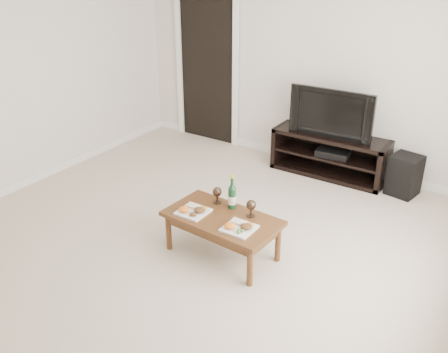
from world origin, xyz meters
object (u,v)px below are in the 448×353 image
subwoofer (404,175)px  coffee_table (222,236)px  media_console (329,155)px  television (334,111)px

subwoofer → coffee_table: (-1.10, -2.24, -0.03)m
media_console → coffee_table: bearing=-93.7°
subwoofer → coffee_table: size_ratio=0.45×
media_console → subwoofer: 0.95m
television → subwoofer: size_ratio=2.16×
media_console → television: size_ratio=1.39×
subwoofer → media_console: bearing=-170.7°
media_console → subwoofer: size_ratio=3.00×
media_console → television: bearing=180.0°
media_console → subwoofer: bearing=-1.1°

